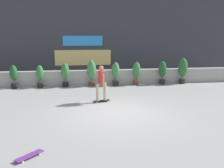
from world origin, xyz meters
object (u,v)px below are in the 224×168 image
potted_plant_1 (40,75)px  potted_plant_4 (116,72)px  skater_foreground (101,82)px  potted_plant_3 (92,71)px  potted_plant_5 (136,72)px  skateboard_near_camera (29,156)px  potted_plant_2 (65,73)px  potted_plant_6 (162,71)px  potted_plant_7 (183,69)px  potted_plant_0 (14,75)px

potted_plant_1 → potted_plant_4: 4.47m
skater_foreground → potted_plant_3: bearing=93.2°
potted_plant_1 → potted_plant_5: size_ratio=0.93×
potted_plant_3 → skater_foreground: 3.76m
skateboard_near_camera → skater_foreground: bearing=65.5°
potted_plant_2 → potted_plant_4: potted_plant_4 is taller
potted_plant_3 → potted_plant_6: (4.39, 0.00, -0.08)m
skateboard_near_camera → potted_plant_1: bearing=95.4°
potted_plant_5 → potted_plant_7: bearing=0.0°
potted_plant_1 → potted_plant_3: (3.01, -0.00, 0.18)m
potted_plant_5 → potted_plant_6: (1.65, 0.00, 0.02)m
potted_plant_6 → potted_plant_7: bearing=-0.0°
potted_plant_2 → skater_foreground: (1.77, -3.76, 0.14)m
potted_plant_2 → potted_plant_3: bearing=0.0°
potted_plant_6 → skater_foreground: skater_foreground is taller
potted_plant_7 → potted_plant_2: bearing=180.0°
potted_plant_1 → potted_plant_7: size_ratio=0.81×
potted_plant_5 → potted_plant_6: 1.65m
potted_plant_3 → potted_plant_1: bearing=180.0°
potted_plant_1 → potted_plant_5: potted_plant_5 is taller
potted_plant_2 → potted_plant_6: potted_plant_6 is taller
potted_plant_1 → potted_plant_6: (7.40, -0.00, 0.10)m
potted_plant_5 → potted_plant_0: bearing=180.0°
potted_plant_1 → skater_foreground: size_ratio=0.77×
potted_plant_2 → potted_plant_0: bearing=180.0°
potted_plant_3 → skateboard_near_camera: size_ratio=2.17×
potted_plant_0 → skater_foreground: (4.69, -3.76, 0.19)m
potted_plant_5 → potted_plant_7: 2.97m
potted_plant_2 → skateboard_near_camera: potted_plant_2 is taller
potted_plant_0 → skateboard_near_camera: bearing=-75.5°
potted_plant_3 → potted_plant_4: bearing=0.0°
potted_plant_1 → potted_plant_4: (4.46, -0.00, 0.08)m
potted_plant_1 → potted_plant_2: (1.46, -0.00, 0.08)m
potted_plant_3 → potted_plant_6: bearing=0.0°
skateboard_near_camera → potted_plant_6: bearing=53.8°
potted_plant_6 → potted_plant_7: size_ratio=0.89×
potted_plant_3 → potted_plant_0: bearing=180.0°
potted_plant_0 → potted_plant_4: potted_plant_4 is taller
potted_plant_1 → potted_plant_3: size_ratio=0.84×
potted_plant_4 → skateboard_near_camera: size_ratio=1.98×
potted_plant_1 → skater_foreground: bearing=-49.4°
potted_plant_2 → potted_plant_4: 3.01m
skateboard_near_camera → potted_plant_7: bearing=48.7°
potted_plant_0 → potted_plant_1: potted_plant_0 is taller
potted_plant_6 → skateboard_near_camera: potted_plant_6 is taller
potted_plant_0 → potted_plant_4: (5.93, 0.00, 0.06)m
skater_foreground → skateboard_near_camera: skater_foreground is taller
potted_plant_5 → potted_plant_7: (2.97, 0.00, 0.14)m
potted_plant_6 → skateboard_near_camera: (-6.55, -8.96, -0.77)m
potted_plant_1 → potted_plant_6: potted_plant_6 is taller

